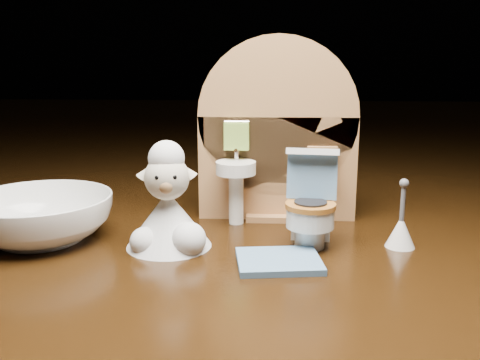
{
  "coord_description": "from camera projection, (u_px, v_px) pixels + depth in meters",
  "views": [
    {
      "loc": [
        -0.0,
        -0.37,
        0.13
      ],
      "look_at": [
        -0.03,
        0.01,
        0.05
      ],
      "focal_mm": 40.0,
      "sensor_mm": 36.0,
      "label": 1
    }
  ],
  "objects": [
    {
      "name": "toilet_brush",
      "position": [
        401.0,
        229.0,
        0.38
      ],
      "size": [
        0.02,
        0.02,
        0.05
      ],
      "color": "white",
      "rests_on": "ground"
    },
    {
      "name": "bath_mat",
      "position": [
        279.0,
        261.0,
        0.35
      ],
      "size": [
        0.06,
        0.05,
        0.0
      ],
      "primitive_type": "cube",
      "rotation": [
        0.0,
        0.0,
        0.13
      ],
      "color": "#547A9E",
      "rests_on": "ground"
    },
    {
      "name": "toy_toilet",
      "position": [
        311.0,
        210.0,
        0.38
      ],
      "size": [
        0.04,
        0.05,
        0.07
      ],
      "rotation": [
        0.0,
        0.0,
        -0.11
      ],
      "color": "white",
      "rests_on": "ground"
    },
    {
      "name": "backdrop_panel",
      "position": [
        276.0,
        141.0,
        0.44
      ],
      "size": [
        0.13,
        0.05,
        0.15
      ],
      "color": "#A97443",
      "rests_on": "ground"
    },
    {
      "name": "plush_lamb",
      "position": [
        168.0,
        210.0,
        0.38
      ],
      "size": [
        0.06,
        0.06,
        0.08
      ],
      "rotation": [
        0.0,
        0.0,
        0.14
      ],
      "color": "silver",
      "rests_on": "ground"
    },
    {
      "name": "ceramic_bowl",
      "position": [
        40.0,
        218.0,
        0.4
      ],
      "size": [
        0.14,
        0.14,
        0.03
      ],
      "primitive_type": "imported",
      "rotation": [
        0.0,
        0.0,
        0.44
      ],
      "color": "white",
      "rests_on": "ground"
    }
  ]
}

